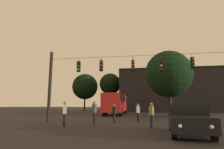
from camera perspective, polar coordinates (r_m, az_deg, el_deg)
ground_plane at (r=28.60m, az=7.89°, el=-12.40°), size 168.00×168.00×0.00m
overhead_signal_span at (r=15.41m, az=6.56°, el=-1.05°), size 15.32×0.44×6.34m
city_bus at (r=28.24m, az=1.25°, el=-8.74°), size 2.58×11.01×3.00m
car_near_right at (r=10.25m, az=22.88°, el=-12.76°), size 2.30×4.48×1.52m
pedestrian_crossing_left at (r=12.68m, az=12.35°, el=-11.91°), size 0.35×0.42×1.64m
pedestrian_crossing_center at (r=13.68m, az=-14.72°, el=-11.37°), size 0.34×0.42×1.73m
pedestrian_crossing_right at (r=16.27m, az=8.19°, el=-11.52°), size 0.33×0.41×1.60m
pedestrian_near_bus at (r=15.55m, az=0.74°, el=-11.90°), size 0.31×0.40×1.52m
pedestrian_trailing at (r=14.24m, az=-5.62°, el=-11.42°), size 0.30×0.40×1.78m
corner_building at (r=41.92m, az=17.93°, el=-5.06°), size 21.52×10.79×8.78m
tree_left_silhouette at (r=45.66m, az=-8.51°, el=-3.81°), size 6.32×6.32×9.10m
tree_behind_building at (r=24.73m, az=17.39°, el=0.14°), size 6.08×6.08×8.50m
tree_right_far at (r=43.08m, az=-0.59°, el=-3.03°), size 5.06×5.06×8.89m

